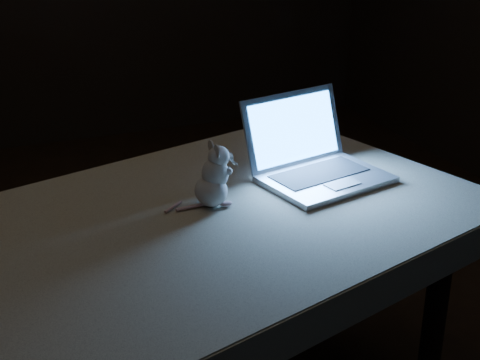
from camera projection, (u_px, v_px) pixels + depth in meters
name	position (u px, v px, depth m)	size (l,w,h in m)	color
table	(212.00, 330.00, 2.05)	(1.39, 0.90, 0.75)	black
tablecloth	(227.00, 218.00, 1.99)	(1.50, 1.00, 0.10)	#C0B89C
laptop	(328.00, 144.00, 2.05)	(0.36, 0.32, 0.25)	#A8A8AC
plush_mouse	(211.00, 175.00, 1.91)	(0.13, 0.13, 0.18)	silver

